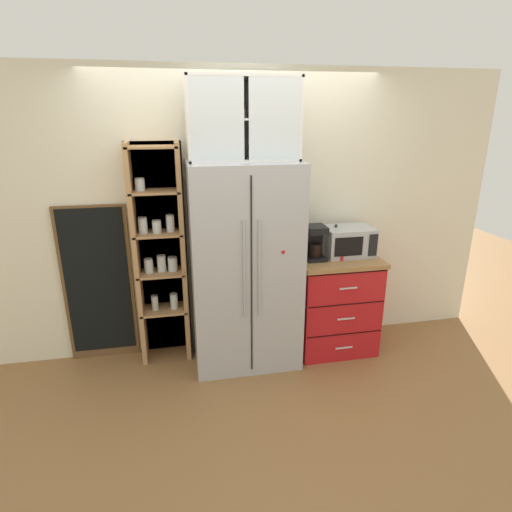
# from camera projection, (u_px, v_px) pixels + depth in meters

# --- Properties ---
(ground_plane) EXTENTS (10.64, 10.64, 0.00)m
(ground_plane) POSITION_uv_depth(u_px,v_px,m) (246.00, 359.00, 3.89)
(ground_plane) COLOR olive
(wall_back_cream) EXTENTS (4.95, 0.10, 2.55)m
(wall_back_cream) POSITION_uv_depth(u_px,v_px,m) (238.00, 215.00, 3.85)
(wall_back_cream) COLOR silver
(wall_back_cream) RESTS_ON ground
(refrigerator) EXTENTS (0.92, 0.65, 1.80)m
(refrigerator) POSITION_uv_depth(u_px,v_px,m) (245.00, 267.00, 3.64)
(refrigerator) COLOR #ADAFB5
(refrigerator) RESTS_ON ground
(pantry_shelf_column) EXTENTS (0.48, 0.30, 1.95)m
(pantry_shelf_column) POSITION_uv_depth(u_px,v_px,m) (160.00, 252.00, 3.69)
(pantry_shelf_column) COLOR brown
(pantry_shelf_column) RESTS_ON ground
(counter_cabinet) EXTENTS (0.75, 0.60, 0.92)m
(counter_cabinet) POSITION_uv_depth(u_px,v_px,m) (334.00, 303.00, 3.97)
(counter_cabinet) COLOR red
(counter_cabinet) RESTS_ON ground
(microwave) EXTENTS (0.44, 0.33, 0.26)m
(microwave) POSITION_uv_depth(u_px,v_px,m) (348.00, 241.00, 3.84)
(microwave) COLOR #ADAFB5
(microwave) RESTS_ON counter_cabinet
(coffee_maker) EXTENTS (0.17, 0.20, 0.31)m
(coffee_maker) POSITION_uv_depth(u_px,v_px,m) (314.00, 242.00, 3.73)
(coffee_maker) COLOR black
(coffee_maker) RESTS_ON counter_cabinet
(mug_red) EXTENTS (0.12, 0.09, 0.10)m
(mug_red) POSITION_uv_depth(u_px,v_px,m) (340.00, 254.00, 3.74)
(mug_red) COLOR red
(mug_red) RESTS_ON counter_cabinet
(mug_sage) EXTENTS (0.11, 0.07, 0.08)m
(mug_sage) POSITION_uv_depth(u_px,v_px,m) (338.00, 253.00, 3.80)
(mug_sage) COLOR #8CA37F
(mug_sage) RESTS_ON counter_cabinet
(bottle_green) EXTENTS (0.06, 0.06, 0.29)m
(bottle_green) POSITION_uv_depth(u_px,v_px,m) (335.00, 242.00, 3.84)
(bottle_green) COLOR #285B33
(bottle_green) RESTS_ON counter_cabinet
(bottle_cobalt) EXTENTS (0.07, 0.07, 0.26)m
(bottle_cobalt) POSITION_uv_depth(u_px,v_px,m) (334.00, 242.00, 3.87)
(bottle_cobalt) COLOR navy
(bottle_cobalt) RESTS_ON counter_cabinet
(upper_cabinet) EXTENTS (0.88, 0.32, 0.64)m
(upper_cabinet) POSITION_uv_depth(u_px,v_px,m) (242.00, 119.00, 3.29)
(upper_cabinet) COLOR silver
(upper_cabinet) RESTS_ON refrigerator
(chalkboard_menu) EXTENTS (0.60, 0.04, 1.43)m
(chalkboard_menu) POSITION_uv_depth(u_px,v_px,m) (98.00, 284.00, 3.72)
(chalkboard_menu) COLOR brown
(chalkboard_menu) RESTS_ON ground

